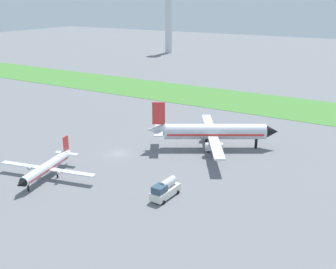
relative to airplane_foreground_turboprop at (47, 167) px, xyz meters
name	(u,v)px	position (x,y,z in m)	size (l,w,h in m)	color
ground_plane	(118,154)	(4.17, 17.36, -2.29)	(600.00, 600.00, 0.00)	slate
grass_taxiway_strip	(223,99)	(4.17, 77.58, -2.25)	(360.00, 28.00, 0.08)	#478438
airplane_foreground_turboprop	(47,167)	(0.00, 0.00, 0.00)	(20.66, 17.79, 6.25)	silver
airplane_midfield_jet	(212,132)	(20.92, 31.55, 1.71)	(28.19, 28.19, 11.11)	silver
fuel_truck_near_gate	(165,189)	(24.19, 4.72, -0.71)	(2.96, 6.63, 3.29)	white
control_tower	(169,15)	(-73.87, 172.36, 20.92)	(8.00, 8.00, 39.69)	silver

